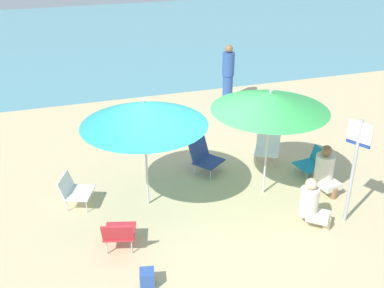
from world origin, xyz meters
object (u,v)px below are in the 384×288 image
(beach_chair_e, at_px, (119,232))
(umbrella_teal, at_px, (144,113))
(person_c, at_px, (228,73))
(beach_chair_c, at_px, (313,162))
(person_b, at_px, (312,203))
(warning_sign, at_px, (355,158))
(person_a, at_px, (326,170))
(beach_chair_a, at_px, (267,146))
(beach_chair_d, at_px, (74,190))
(beach_chair_b, at_px, (204,156))
(umbrella_green, at_px, (270,101))
(beach_bag, at_px, (147,279))

(beach_chair_e, bearing_deg, umbrella_teal, -16.46)
(beach_chair_e, bearing_deg, person_c, -20.21)
(beach_chair_c, distance_m, person_b, 1.86)
(umbrella_teal, height_order, beach_chair_c, umbrella_teal)
(beach_chair_e, bearing_deg, warning_sign, -80.50)
(person_a, bearing_deg, beach_chair_e, -90.11)
(beach_chair_a, relative_size, beach_chair_d, 1.04)
(beach_chair_b, height_order, beach_chair_e, beach_chair_b)
(beach_chair_a, relative_size, beach_chair_b, 0.93)
(beach_chair_d, bearing_deg, umbrella_green, 11.36)
(beach_chair_b, relative_size, beach_chair_c, 1.24)
(beach_chair_a, height_order, person_a, person_a)
(person_c, bearing_deg, umbrella_green, 107.28)
(beach_chair_a, relative_size, person_c, 0.45)
(umbrella_teal, relative_size, umbrella_green, 1.04)
(beach_chair_b, distance_m, person_a, 2.40)
(beach_chair_b, xyz_separation_m, person_c, (1.98, 3.68, 0.46))
(beach_chair_b, bearing_deg, umbrella_teal, -95.52)
(beach_chair_c, distance_m, beach_chair_d, 4.77)
(beach_chair_b, bearing_deg, person_c, 115.36)
(person_c, xyz_separation_m, warning_sign, (-0.21, -6.06, 0.42))
(warning_sign, bearing_deg, person_c, 60.39)
(beach_chair_a, relative_size, warning_sign, 0.38)
(umbrella_teal, xyz_separation_m, person_b, (2.48, -1.49, -1.36))
(person_b, distance_m, beach_bag, 3.04)
(umbrella_teal, distance_m, beach_chair_b, 2.16)
(beach_chair_c, bearing_deg, beach_chair_a, -58.12)
(person_a, relative_size, person_c, 0.59)
(beach_chair_a, bearing_deg, person_b, 23.31)
(person_a, bearing_deg, beach_chair_b, -133.95)
(person_b, height_order, person_c, person_c)
(person_a, xyz_separation_m, person_b, (-0.84, -0.90, -0.01))
(umbrella_green, xyz_separation_m, beach_bag, (-2.67, -1.76, -1.74))
(umbrella_teal, xyz_separation_m, beach_chair_e, (-0.72, -1.15, -1.46))
(umbrella_green, xyz_separation_m, beach_chair_e, (-2.90, -0.84, -1.54))
(beach_chair_d, bearing_deg, beach_chair_b, 32.11)
(umbrella_green, xyz_separation_m, beach_chair_b, (-0.81, 1.13, -1.53))
(beach_bag, bearing_deg, beach_chair_d, 108.27)
(warning_sign, xyz_separation_m, beach_bag, (-3.63, -0.50, -1.10))
(person_b, height_order, warning_sign, warning_sign)
(person_c, bearing_deg, beach_chair_b, 92.69)
(umbrella_teal, distance_m, beach_bag, 2.70)
(beach_bag, bearing_deg, person_c, 59.71)
(beach_chair_a, bearing_deg, beach_chair_b, -56.77)
(beach_chair_d, distance_m, person_c, 6.24)
(umbrella_green, height_order, beach_bag, umbrella_green)
(beach_chair_d, bearing_deg, beach_chair_e, -47.25)
(person_a, relative_size, person_b, 1.04)
(person_c, bearing_deg, beach_chair_c, 122.51)
(umbrella_green, distance_m, beach_bag, 3.64)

